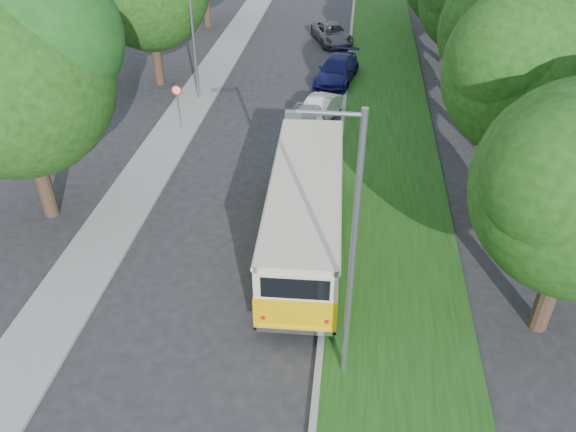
# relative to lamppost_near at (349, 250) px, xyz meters

# --- Properties ---
(ground) EXTENTS (120.00, 120.00, 0.00)m
(ground) POSITION_rel_lamppost_near_xyz_m (-4.21, 2.50, -4.37)
(ground) COLOR #262629
(ground) RESTS_ON ground
(curb) EXTENTS (0.20, 70.00, 0.15)m
(curb) POSITION_rel_lamppost_near_xyz_m (-0.61, 7.50, -4.29)
(curb) COLOR gray
(curb) RESTS_ON ground
(grass_verge) EXTENTS (4.50, 70.00, 0.13)m
(grass_verge) POSITION_rel_lamppost_near_xyz_m (1.74, 7.50, -4.30)
(grass_verge) COLOR #1B4512
(grass_verge) RESTS_ON ground
(sidewalk) EXTENTS (2.20, 70.00, 0.12)m
(sidewalk) POSITION_rel_lamppost_near_xyz_m (-9.01, 7.50, -4.31)
(sidewalk) COLOR gray
(sidewalk) RESTS_ON ground
(lamppost_near) EXTENTS (1.71, 0.16, 8.00)m
(lamppost_near) POSITION_rel_lamppost_near_xyz_m (0.00, 0.00, 0.00)
(lamppost_near) COLOR gray
(lamppost_near) RESTS_ON ground
(lamppost_far) EXTENTS (1.71, 0.16, 7.50)m
(lamppost_far) POSITION_rel_lamppost_near_xyz_m (-8.91, 18.50, -0.25)
(lamppost_far) COLOR gray
(lamppost_far) RESTS_ON ground
(warning_sign) EXTENTS (0.56, 0.10, 2.50)m
(warning_sign) POSITION_rel_lamppost_near_xyz_m (-8.71, 14.48, -2.66)
(warning_sign) COLOR gray
(warning_sign) RESTS_ON ground
(vintage_bus) EXTENTS (2.85, 9.83, 2.89)m
(vintage_bus) POSITION_rel_lamppost_near_xyz_m (-1.55, 5.68, -2.92)
(vintage_bus) COLOR yellow
(vintage_bus) RESTS_ON ground
(car_silver) EXTENTS (2.38, 4.40, 1.42)m
(car_silver) POSITION_rel_lamppost_near_xyz_m (-2.12, 14.51, -3.66)
(car_silver) COLOR #ADADB2
(car_silver) RESTS_ON ground
(car_white) EXTENTS (2.41, 3.99, 1.24)m
(car_white) POSITION_rel_lamppost_near_xyz_m (-1.89, 16.36, -3.75)
(car_white) COLOR white
(car_white) RESTS_ON ground
(car_blue) EXTENTS (2.86, 5.27, 1.45)m
(car_blue) POSITION_rel_lamppost_near_xyz_m (-1.21, 22.09, -3.64)
(car_blue) COLOR #131654
(car_blue) RESTS_ON ground
(car_grey) EXTENTS (3.56, 5.11, 1.29)m
(car_grey) POSITION_rel_lamppost_near_xyz_m (-1.92, 29.68, -3.72)
(car_grey) COLOR #53565A
(car_grey) RESTS_ON ground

